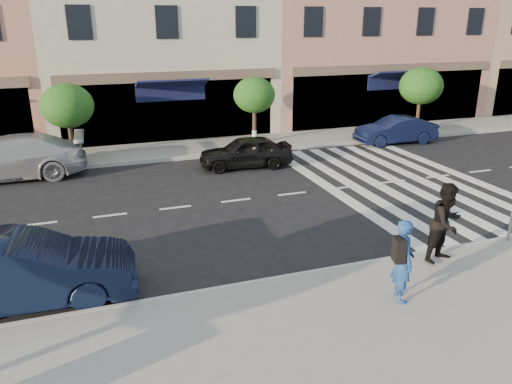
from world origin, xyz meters
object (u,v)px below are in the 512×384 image
(car_far_left, at_px, (9,158))
(car_far_mid, at_px, (246,152))
(car_far_right, at_px, (396,130))
(walker, at_px, (447,223))
(car_near_mid, at_px, (21,271))
(photographer, at_px, (403,261))

(car_far_left, relative_size, car_far_mid, 1.48)
(car_far_mid, xyz_separation_m, car_far_right, (8.01, 1.50, 0.01))
(walker, xyz_separation_m, car_far_mid, (-1.82, 9.60, -0.49))
(car_far_right, bearing_deg, car_far_left, -86.38)
(walker, height_order, car_near_mid, walker)
(car_far_left, distance_m, car_far_right, 16.73)
(photographer, xyz_separation_m, walker, (2.00, 1.17, 0.09))
(walker, relative_size, car_far_mid, 0.53)
(walker, height_order, car_far_left, walker)
(car_far_mid, distance_m, car_far_right, 8.15)
(car_far_left, height_order, car_far_right, car_far_left)
(photographer, relative_size, car_far_right, 0.46)
(car_near_mid, height_order, car_far_right, car_near_mid)
(car_near_mid, distance_m, car_far_right, 18.28)
(car_far_left, bearing_deg, car_far_right, 91.54)
(walker, distance_m, car_far_left, 15.31)
(photographer, xyz_separation_m, car_far_right, (8.19, 12.27, -0.39))
(walker, distance_m, car_far_mid, 9.78)
(photographer, distance_m, car_near_mid, 7.80)
(photographer, height_order, car_near_mid, photographer)
(photographer, bearing_deg, walker, -42.98)
(car_near_mid, xyz_separation_m, car_far_left, (-1.20, 9.64, 0.03))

